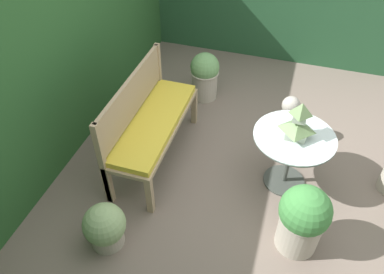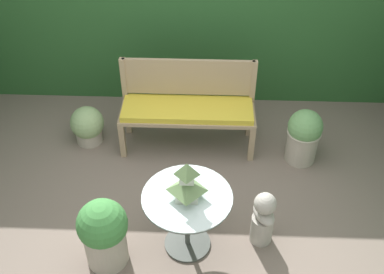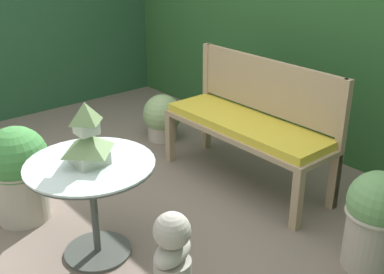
% 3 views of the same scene
% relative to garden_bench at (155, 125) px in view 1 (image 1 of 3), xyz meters
% --- Properties ---
extents(ground, '(30.00, 30.00, 0.00)m').
position_rel_garden_bench_xyz_m(ground, '(-0.07, -1.02, -0.45)').
color(ground, '#75665B').
extents(foliage_hedge_back, '(6.40, 0.91, 1.95)m').
position_rel_garden_bench_xyz_m(foliage_hedge_back, '(-0.07, 1.34, 0.52)').
color(foliage_hedge_back, '#285628').
rests_on(foliage_hedge_back, ground).
extents(garden_bench, '(1.43, 0.47, 0.53)m').
position_rel_garden_bench_xyz_m(garden_bench, '(0.00, 0.00, 0.00)').
color(garden_bench, tan).
rests_on(garden_bench, ground).
extents(bench_backrest, '(1.43, 0.06, 0.97)m').
position_rel_garden_bench_xyz_m(bench_backrest, '(-0.00, 0.22, 0.24)').
color(bench_backrest, tan).
rests_on(bench_backrest, ground).
extents(patio_table, '(0.76, 0.76, 0.63)m').
position_rel_garden_bench_xyz_m(patio_table, '(0.06, -1.36, 0.04)').
color(patio_table, '#424742').
rests_on(patio_table, ground).
extents(pagoda_birdhouse, '(0.25, 0.25, 0.37)m').
position_rel_garden_bench_xyz_m(pagoda_birdhouse, '(0.06, -1.36, 0.33)').
color(pagoda_birdhouse, '#B2BCA8').
rests_on(pagoda_birdhouse, patio_table).
extents(garden_bust, '(0.25, 0.31, 0.57)m').
position_rel_garden_bench_xyz_m(garden_bust, '(0.72, -1.28, -0.16)').
color(garden_bust, '#A39E93').
rests_on(garden_bust, ground).
extents(potted_plant_table_far, '(0.43, 0.43, 0.68)m').
position_rel_garden_bench_xyz_m(potted_plant_table_far, '(-0.63, -1.54, -0.09)').
color(potted_plant_table_far, '#ADA393').
rests_on(potted_plant_table_far, ground).
extents(potted_plant_patio_mid, '(0.36, 0.36, 0.62)m').
position_rel_garden_bench_xyz_m(potted_plant_patio_mid, '(1.22, -0.18, -0.13)').
color(potted_plant_patio_mid, '#ADA393').
rests_on(potted_plant_patio_mid, ground).
extents(potted_plant_bench_left, '(0.37, 0.37, 0.44)m').
position_rel_garden_bench_xyz_m(potted_plant_bench_left, '(-1.11, 0.03, -0.24)').
color(potted_plant_bench_left, '#ADA393').
rests_on(potted_plant_bench_left, ground).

